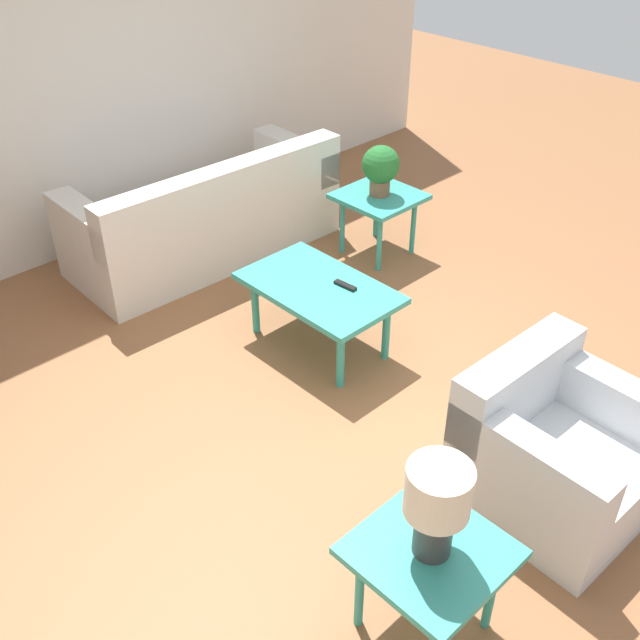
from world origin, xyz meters
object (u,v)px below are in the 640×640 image
armchair (553,451)px  side_table_lamp (429,560)px  potted_plant (381,167)px  table_lamp (437,502)px  coffee_table (319,292)px  side_table_plant (379,202)px  sofa (208,219)px

armchair → side_table_lamp: size_ratio=1.50×
potted_plant → side_table_lamp: bearing=136.0°
potted_plant → table_lamp: bearing=136.0°
coffee_table → side_table_lamp: side_table_lamp is taller
coffee_table → table_lamp: bearing=148.5°
coffee_table → side_table_lamp: 2.12m
side_table_plant → potted_plant: 0.29m
side_table_lamp → potted_plant: 3.32m
side_table_plant → side_table_lamp: 3.31m
side_table_lamp → sofa: bearing=-21.9°
side_table_plant → side_table_lamp: same height
side_table_lamp → coffee_table: bearing=-31.5°
sofa → coffee_table: sofa is taller
armchair → potted_plant: potted_plant is taller
coffee_table → side_table_lamp: size_ratio=1.74×
side_table_plant → armchair: bearing=151.7°
side_table_lamp → potted_plant: bearing=-44.0°
coffee_table → side_table_lamp: (-1.80, 1.11, 0.03)m
sofa → side_table_plant: size_ratio=3.66×
sofa → side_table_plant: 1.33m
sofa → side_table_lamp: size_ratio=3.66×
side_table_plant → potted_plant: potted_plant is taller
armchair → table_lamp: 1.14m
armchair → table_lamp: (-0.05, 1.04, 0.47)m
sofa → potted_plant: size_ratio=5.47×
side_table_plant → side_table_lamp: size_ratio=1.00×
armchair → potted_plant: size_ratio=2.24×
table_lamp → side_table_lamp: bearing=0.0°
sofa → armchair: 3.24m
sofa → side_table_lamp: bearing=70.0°
coffee_table → potted_plant: (0.58, -1.19, 0.32)m
sofa → side_table_plant: bearing=139.5°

